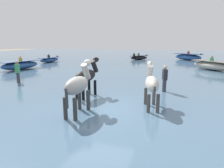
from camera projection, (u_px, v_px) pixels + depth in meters
ground_plane at (99, 115)px, 7.76m from camera, size 120.00×120.00×0.00m
water_surface at (142, 73)px, 17.03m from camera, size 90.00×90.00×0.26m
horse_lead_black at (87, 77)px, 9.17m from camera, size 0.70×1.90×2.05m
horse_trailing_pinto at (152, 84)px, 7.60m from camera, size 0.82×1.85×2.01m
horse_flank_grey at (78, 86)px, 6.94m from camera, size 0.54×1.96×2.14m
boat_far_inshore at (139, 58)px, 28.71m from camera, size 2.67×2.51×1.03m
boat_mid_outer at (213, 65)px, 18.08m from camera, size 3.78×3.78×1.31m
boat_near_starboard at (50, 60)px, 25.09m from camera, size 1.37×3.23×1.07m
boat_distant_west at (20, 65)px, 18.50m from camera, size 2.07×3.99×1.27m
boat_distant_east at (188, 57)px, 27.95m from camera, size 4.15×3.65×1.35m
person_wading_mid at (165, 80)px, 10.18m from camera, size 0.29×0.37×1.63m
person_onlooker_left at (18, 73)px, 12.46m from camera, size 0.31×0.37×1.63m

